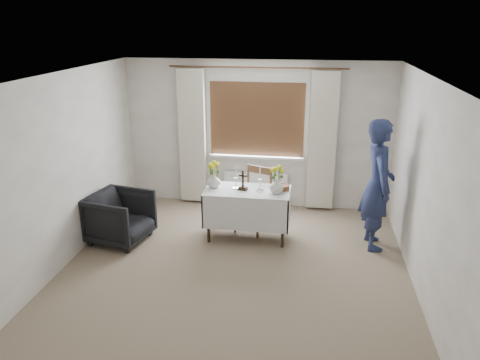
% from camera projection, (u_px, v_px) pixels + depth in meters
% --- Properties ---
extents(ground, '(5.00, 5.00, 0.00)m').
position_uv_depth(ground, '(233.00, 276.00, 6.00)').
color(ground, gray).
rests_on(ground, ground).
extents(altar_table, '(1.24, 0.64, 0.76)m').
position_uv_depth(altar_table, '(247.00, 214.00, 6.92)').
color(altar_table, white).
rests_on(altar_table, ground).
extents(wooden_chair, '(0.60, 0.60, 1.00)m').
position_uv_depth(wooden_chair, '(253.00, 200.00, 7.12)').
color(wooden_chair, '#4F381B').
rests_on(wooden_chair, ground).
extents(armchair, '(0.95, 0.93, 0.74)m').
position_uv_depth(armchair, '(120.00, 217.00, 6.83)').
color(armchair, black).
rests_on(armchair, ground).
extents(person, '(0.52, 0.73, 1.86)m').
position_uv_depth(person, '(378.00, 185.00, 6.50)').
color(person, navy).
rests_on(person, ground).
extents(radiator, '(1.10, 0.10, 0.60)m').
position_uv_depth(radiator, '(256.00, 189.00, 8.16)').
color(radiator, white).
rests_on(radiator, ground).
extents(wooden_cross, '(0.15, 0.13, 0.29)m').
position_uv_depth(wooden_cross, '(243.00, 180.00, 6.76)').
color(wooden_cross, black).
rests_on(wooden_cross, altar_table).
extents(candlestick_left, '(0.10, 0.10, 0.34)m').
position_uv_depth(candlestick_left, '(236.00, 177.00, 6.80)').
color(candlestick_left, silver).
rests_on(candlestick_left, altar_table).
extents(candlestick_right, '(0.13, 0.13, 0.37)m').
position_uv_depth(candlestick_right, '(260.00, 179.00, 6.70)').
color(candlestick_right, silver).
rests_on(candlestick_right, altar_table).
extents(flower_vase_left, '(0.25, 0.25, 0.21)m').
position_uv_depth(flower_vase_left, '(214.00, 181.00, 6.87)').
color(flower_vase_left, silver).
rests_on(flower_vase_left, altar_table).
extents(flower_vase_right, '(0.23, 0.23, 0.22)m').
position_uv_depth(flower_vase_right, '(276.00, 186.00, 6.65)').
color(flower_vase_right, silver).
rests_on(flower_vase_right, altar_table).
extents(wicker_basket, '(0.24, 0.24, 0.07)m').
position_uv_depth(wicker_basket, '(283.00, 187.00, 6.80)').
color(wicker_basket, brown).
rests_on(wicker_basket, altar_table).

